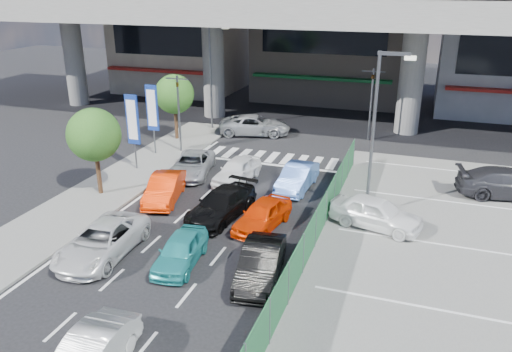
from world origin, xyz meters
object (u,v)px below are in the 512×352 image
at_px(signboard_near, 133,122).
at_px(tree_near, 94,135).
at_px(wagon_silver_front_left, 192,165).
at_px(sedan_white_mid_left, 102,241).
at_px(taxi_teal_mid, 180,251).
at_px(sedan_white_front_mid, 237,170).
at_px(crossing_wagon_silver, 255,125).
at_px(tree_far, 174,94).
at_px(hatch_black_mid_right, 261,264).
at_px(traffic_light_right, 372,87).
at_px(street_lamp_right, 378,123).
at_px(street_lamp_left, 213,68).
at_px(traffic_cone, 346,215).
at_px(parked_sedan_white, 376,213).
at_px(taxi_orange_left, 165,188).
at_px(traffic_light_left, 178,95).
at_px(kei_truck_front_right, 297,177).
at_px(sedan_black_mid, 221,205).
at_px(taxi_orange_right, 263,215).
at_px(parked_sedan_dgrey, 509,183).
at_px(signboard_far, 152,110).

height_order(signboard_near, tree_near, tree_near).
height_order(signboard_near, wagon_silver_front_left, signboard_near).
distance_m(sedan_white_mid_left, taxi_teal_mid, 3.45).
relative_size(sedan_white_front_mid, crossing_wagon_silver, 0.76).
xyz_separation_m(sedan_white_mid_left, sedan_white_front_mid, (2.33, 9.74, 0.00)).
height_order(tree_far, taxi_teal_mid, tree_far).
distance_m(signboard_near, hatch_black_mid_right, 14.48).
relative_size(traffic_light_right, street_lamp_right, 0.65).
xyz_separation_m(street_lamp_left, traffic_cone, (12.52, -13.17, -4.33)).
bearing_deg(hatch_black_mid_right, taxi_teal_mid, 172.18).
height_order(sedan_white_front_mid, parked_sedan_white, parked_sedan_white).
distance_m(signboard_near, taxi_orange_left, 5.77).
distance_m(traffic_light_right, street_lamp_left, 11.90).
bearing_deg(taxi_orange_left, sedan_white_mid_left, -101.37).
bearing_deg(traffic_light_left, taxi_teal_mid, -63.16).
relative_size(kei_truck_front_right, parked_sedan_white, 0.97).
height_order(tree_far, hatch_black_mid_right, tree_far).
height_order(traffic_light_left, sedan_black_mid, traffic_light_left).
bearing_deg(sedan_white_mid_left, street_lamp_right, 33.58).
height_order(hatch_black_mid_right, crossing_wagon_silver, crossing_wagon_silver).
bearing_deg(street_lamp_right, sedan_white_front_mid, 164.12).
height_order(traffic_light_left, sedan_white_front_mid, traffic_light_left).
bearing_deg(taxi_orange_right, sedan_white_front_mid, 132.33).
height_order(parked_sedan_dgrey, traffic_cone, parked_sedan_dgrey).
distance_m(taxi_orange_left, parked_sedan_dgrey, 18.26).
xyz_separation_m(signboard_near, taxi_teal_mid, (7.61, -9.07, -2.43)).
bearing_deg(crossing_wagon_silver, parked_sedan_dgrey, -126.68).
height_order(tree_far, parked_sedan_white, tree_far).
relative_size(traffic_light_right, crossing_wagon_silver, 0.98).
bearing_deg(parked_sedan_white, tree_far, 72.31).
height_order(tree_far, sedan_black_mid, tree_far).
bearing_deg(tree_far, traffic_light_right, 18.69).
xyz_separation_m(taxi_teal_mid, sedan_white_front_mid, (-1.09, 9.31, 0.06)).
distance_m(tree_near, hatch_black_mid_right, 12.27).
relative_size(tree_near, sedan_white_front_mid, 1.19).
distance_m(traffic_light_right, sedan_white_mid_left, 22.43).
height_order(street_lamp_left, crossing_wagon_silver, street_lamp_left).
height_order(street_lamp_left, parked_sedan_dgrey, street_lamp_left).
relative_size(tree_near, kei_truck_front_right, 1.15).
bearing_deg(traffic_cone, parked_sedan_dgrey, 37.49).
height_order(signboard_far, taxi_orange_right, signboard_far).
xyz_separation_m(street_lamp_left, parked_sedan_white, (13.89, -13.20, -3.98)).
xyz_separation_m(wagon_silver_front_left, parked_sedan_white, (11.18, -3.61, 0.16)).
relative_size(traffic_light_right, tree_far, 1.08).
bearing_deg(signboard_near, taxi_orange_right, -26.49).
height_order(tree_far, wagon_silver_front_left, tree_far).
xyz_separation_m(kei_truck_front_right, parked_sedan_white, (4.67, -3.47, 0.10)).
relative_size(traffic_light_right, sedan_black_mid, 1.10).
xyz_separation_m(tree_near, hatch_black_mid_right, (10.85, -5.06, -2.70)).
distance_m(hatch_black_mid_right, parked_sedan_dgrey, 15.45).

